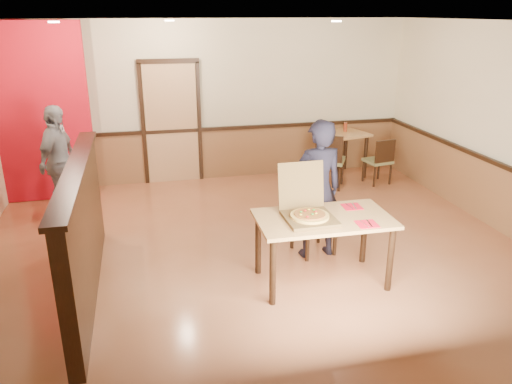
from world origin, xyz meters
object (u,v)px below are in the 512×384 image
side_chair_left (330,159)px  pizza_box (308,212)px  side_chair_right (380,159)px  passerby (59,162)px  condiment (345,127)px  side_table (343,142)px  diner_chair (311,211)px  diner (318,190)px  main_table (323,226)px

side_chair_left → pizza_box: size_ratio=1.54×
side_chair_right → passerby: bearing=-8.0°
passerby → condiment: size_ratio=10.09×
side_table → pizza_box: size_ratio=1.48×
diner_chair → side_chair_right: bearing=36.2°
side_chair_left → passerby: 4.34m
pizza_box → condiment: 4.16m
side_chair_right → passerby: size_ratio=0.50×
pizza_box → diner_chair: bearing=66.7°
side_table → condiment: condiment is taller
diner_chair → diner: 0.37m
side_chair_left → passerby: passerby is taller
side_chair_right → diner: (-2.02, -2.35, 0.42)m
diner → pizza_box: 0.73m
side_table → diner: diner is taller
side_table → diner: bearing=-117.8°
diner_chair → side_table: (1.58, 2.81, 0.11)m
diner_chair → side_table: size_ratio=1.05×
diner → side_chair_left: bearing=-118.5°
diner → pizza_box: bearing=58.3°
main_table → condiment: condiment is taller
diner_chair → side_chair_left: 2.45m
side_chair_left → passerby: bearing=32.2°
diner_chair → side_table: diner_chair is taller
diner → passerby: (-3.25, 2.13, -0.04)m
side_table → passerby: passerby is taller
side_table → condiment: 0.28m
diner_chair → passerby: bearing=137.6°
passerby → pizza_box: bearing=-115.2°
diner_chair → main_table: bearing=-111.3°
passerby → pizza_box: passerby is taller
side_chair_left → side_chair_right: side_chair_left is taller
diner_chair → pizza_box: pizza_box is taller
passerby → side_chair_left: bearing=-68.7°
diner_chair → condiment: condiment is taller
main_table → pizza_box: 0.26m
side_chair_right → side_chair_left: bearing=-10.2°
main_table → diner: size_ratio=0.86×
diner_chair → side_chair_right: (2.04, 2.20, -0.08)m
side_chair_left → condiment: size_ratio=5.87×
side_chair_right → side_table: (-0.46, 0.61, 0.19)m
side_chair_right → diner: 3.13m
pizza_box → side_table: bearing=61.3°
main_table → side_chair_left: size_ratio=1.54×
condiment → side_chair_left: bearing=-129.1°
passerby → side_table: bearing=-61.8°
side_chair_left → side_chair_right: (0.95, 0.00, -0.08)m
passerby → condiment: bearing=-61.2°
passerby → diner_chair: bearing=-103.0°
side_table → passerby: bearing=-170.2°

